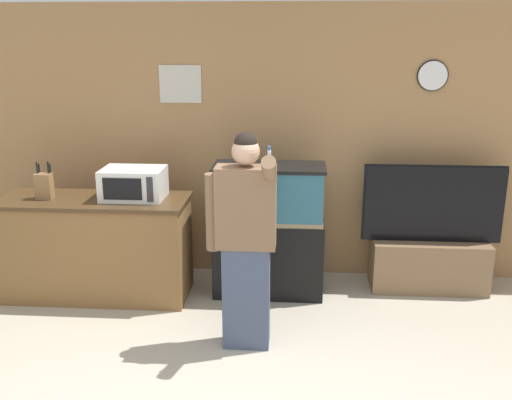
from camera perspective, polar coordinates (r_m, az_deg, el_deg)
name	(u,v)px	position (r m, az deg, el deg)	size (l,w,h in m)	color
wall_back_paneled	(250,144)	(5.51, -0.64, 5.66)	(10.00, 0.08, 2.60)	#A87A4C
counter_island	(96,247)	(5.37, -15.67, -4.55)	(1.68, 0.64, 0.92)	brown
microwave	(134,183)	(5.11, -12.15, 1.63)	(0.54, 0.39, 0.27)	white
knife_block	(44,186)	(5.32, -20.42, 1.35)	(0.14, 0.10, 0.33)	olive
aquarium_on_stand	(269,230)	(5.18, 1.29, -3.01)	(0.99, 0.46, 1.21)	black
tv_on_stand	(429,253)	(5.57, 16.93, -5.06)	(1.28, 0.40, 1.19)	brown
person_standing	(245,239)	(4.19, -1.12, -3.94)	(0.52, 0.39, 1.66)	#424C66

